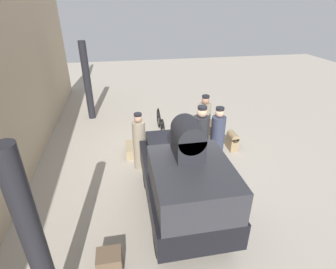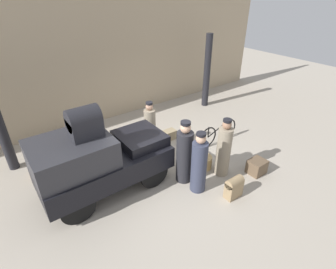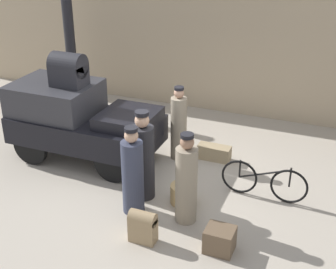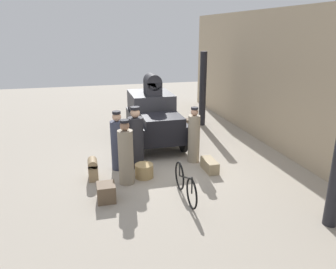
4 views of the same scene
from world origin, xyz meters
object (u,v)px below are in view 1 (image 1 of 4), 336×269
(suitcase_small_leather, at_px, (212,127))
(porter_standing_middle, at_px, (200,138))
(porter_with_bicycle, at_px, (204,123))
(conductor_in_dark_uniform, at_px, (217,137))
(suitcase_black_upright, at_px, (232,140))
(porter_lifting_near_truck, at_px, (139,144))
(trunk_on_truck_roof, at_px, (188,139))
(trunk_wicker_pale, at_px, (110,263))
(wicker_basket, at_px, (190,144))
(truck, at_px, (184,181))
(bicycle, at_px, (161,123))
(trunk_umber_medium, at_px, (131,150))

(suitcase_small_leather, bearing_deg, porter_standing_middle, 150.99)
(porter_with_bicycle, distance_m, conductor_in_dark_uniform, 1.00)
(suitcase_black_upright, bearing_deg, porter_lifting_near_truck, 99.67)
(porter_lifting_near_truck, height_order, trunk_on_truck_roof, trunk_on_truck_roof)
(porter_standing_middle, relative_size, trunk_wicker_pale, 4.01)
(wicker_basket, distance_m, suitcase_black_upright, 1.37)
(truck, xyz_separation_m, wicker_basket, (2.78, -0.88, -0.75))
(truck, distance_m, porter_lifting_near_truck, 2.19)
(bicycle, height_order, porter_standing_middle, porter_standing_middle)
(truck, xyz_separation_m, trunk_on_truck_roof, (-0.16, 0.00, 1.10))
(porter_lifting_near_truck, xyz_separation_m, suitcase_small_leather, (1.78, -2.75, -0.57))
(porter_with_bicycle, bearing_deg, bicycle, 47.55)
(conductor_in_dark_uniform, bearing_deg, truck, 143.74)
(wicker_basket, height_order, trunk_wicker_pale, trunk_wicker_pale)
(porter_lifting_near_truck, bearing_deg, wicker_basket, -66.05)
(wicker_basket, bearing_deg, trunk_on_truck_roof, 163.28)
(trunk_wicker_pale, height_order, trunk_on_truck_roof, trunk_on_truck_roof)
(conductor_in_dark_uniform, distance_m, porter_lifting_near_truck, 2.26)
(truck, height_order, bicycle, truck)
(porter_lifting_near_truck, height_order, trunk_umber_medium, porter_lifting_near_truck)
(truck, xyz_separation_m, porter_standing_middle, (1.99, -0.96, -0.12))
(suitcase_black_upright, xyz_separation_m, trunk_on_truck_roof, (-2.72, 2.23, 1.72))
(trunk_on_truck_roof, bearing_deg, suitcase_small_leather, -26.41)
(trunk_umber_medium, xyz_separation_m, trunk_wicker_pale, (-3.94, 0.60, 0.06))
(porter_lifting_near_truck, relative_size, suitcase_small_leather, 3.57)
(conductor_in_dark_uniform, xyz_separation_m, trunk_wicker_pale, (-3.15, 3.08, -0.55))
(porter_with_bicycle, relative_size, conductor_in_dark_uniform, 1.01)
(bicycle, distance_m, trunk_umber_medium, 1.78)
(suitcase_small_leather, bearing_deg, porter_lifting_near_truck, 122.82)
(conductor_in_dark_uniform, bearing_deg, suitcase_small_leather, -15.38)
(suitcase_small_leather, height_order, trunk_on_truck_roof, trunk_on_truck_roof)
(truck, relative_size, bicycle, 1.95)
(suitcase_black_upright, bearing_deg, trunk_on_truck_roof, 140.64)
(porter_with_bicycle, bearing_deg, conductor_in_dark_uniform, -174.61)
(bicycle, distance_m, porter_with_bicycle, 1.74)
(conductor_in_dark_uniform, relative_size, trunk_umber_medium, 2.32)
(porter_standing_middle, bearing_deg, conductor_in_dark_uniform, -85.90)
(suitcase_small_leather, distance_m, suitcase_black_upright, 1.29)
(wicker_basket, bearing_deg, porter_lifting_near_truck, 113.95)
(trunk_wicker_pale, distance_m, trunk_on_truck_roof, 2.60)
(porter_standing_middle, bearing_deg, suitcase_small_leather, -29.01)
(bicycle, bearing_deg, conductor_in_dark_uniform, -147.88)
(bicycle, xyz_separation_m, suitcase_black_upright, (-1.60, -2.08, -0.05))
(porter_standing_middle, relative_size, suitcase_black_upright, 3.06)
(trunk_umber_medium, bearing_deg, suitcase_black_upright, -94.56)
(trunk_wicker_pale, bearing_deg, suitcase_small_leather, -35.87)
(wicker_basket, distance_m, porter_lifting_near_truck, 1.91)
(wicker_basket, height_order, porter_standing_middle, porter_standing_middle)
(truck, distance_m, suitcase_black_upright, 3.45)
(porter_standing_middle, xyz_separation_m, porter_with_bicycle, (1.03, -0.43, -0.03))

